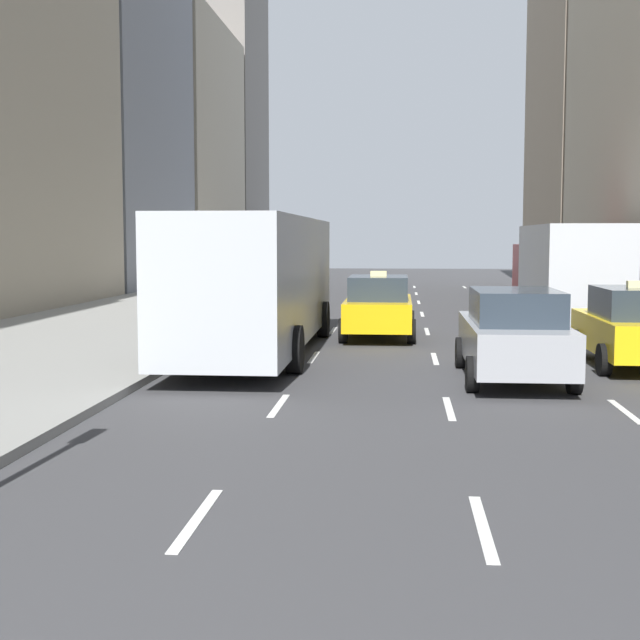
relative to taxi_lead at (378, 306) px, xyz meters
The scene contains 8 objects.
sidewalk_left 8.71m from the taxi_lead, 160.93° to the left, with size 8.00×66.00×0.15m, color gray.
lane_markings 2.02m from the taxi_lead, 39.78° to the right, with size 5.72×56.00×0.01m.
building_row_left 26.39m from the taxi_lead, 128.86° to the left, with size 6.00×88.29×26.06m.
taxi_lead is the anchor object (origin of this frame).
taxi_second 7.58m from the taxi_lead, 42.34° to the right, with size 2.02×4.40×1.87m.
sedan_black_near 7.66m from the taxi_lead, 68.56° to the right, with size 2.02×4.88×1.79m.
city_bus 4.52m from the taxi_lead, 129.39° to the right, with size 2.80×11.61×3.25m.
box_truck 6.38m from the taxi_lead, 27.70° to the left, with size 2.58×8.40×3.15m.
Camera 1 is at (1.78, -0.46, 2.78)m, focal length 50.00 mm.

